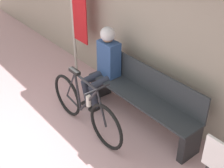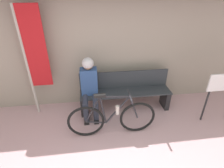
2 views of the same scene
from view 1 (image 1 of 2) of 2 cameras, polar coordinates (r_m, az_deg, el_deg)
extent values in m
cube|color=#9E9384|center=(4.68, 5.92, 14.34)|extent=(12.00, 0.12, 3.20)
cube|color=#2D3338|center=(4.54, 5.23, -2.38)|extent=(1.97, 0.42, 0.03)
cube|color=#2D3338|center=(4.54, 7.14, 0.75)|extent=(1.97, 0.03, 0.40)
cube|color=#232326|center=(5.25, -1.97, -0.02)|extent=(0.10, 0.36, 0.45)
cube|color=#232326|center=(4.22, 14.05, -10.61)|extent=(0.10, 0.36, 0.45)
torus|color=black|center=(4.82, -8.21, -2.07)|extent=(0.67, 0.05, 0.67)
torus|color=black|center=(4.18, -1.10, -7.84)|extent=(0.67, 0.05, 0.67)
cylinder|color=#232328|center=(4.17, -4.86, 0.46)|extent=(0.52, 0.03, 0.07)
cylinder|color=#232328|center=(4.30, -4.31, -3.09)|extent=(0.45, 0.03, 0.57)
cylinder|color=#232328|center=(4.47, -6.26, -1.42)|extent=(0.13, 0.03, 0.59)
cylinder|color=#232328|center=(4.71, -6.99, -3.35)|extent=(0.37, 0.03, 0.09)
cylinder|color=#232328|center=(4.58, -7.56, -0.12)|extent=(0.29, 0.02, 0.53)
cylinder|color=#232328|center=(4.08, -1.89, -4.62)|extent=(0.20, 0.03, 0.50)
cube|color=black|center=(4.34, -6.86, 2.33)|extent=(0.20, 0.07, 0.05)
cylinder|color=#232328|center=(3.99, -2.72, -1.02)|extent=(0.03, 0.40, 0.03)
cylinder|color=beige|center=(4.30, -4.31, -3.09)|extent=(0.07, 0.07, 0.17)
cylinder|color=#2D3342|center=(4.99, -3.34, 1.31)|extent=(0.11, 0.39, 0.13)
cylinder|color=#2D3342|center=(5.03, -4.73, -1.35)|extent=(0.11, 0.17, 0.42)
cube|color=black|center=(5.17, -4.35, -3.34)|extent=(0.10, 0.22, 0.06)
cylinder|color=#2D3342|center=(4.85, -1.93, 0.37)|extent=(0.11, 0.39, 0.13)
cylinder|color=#2D3342|center=(4.89, -3.38, -2.36)|extent=(0.11, 0.17, 0.42)
cube|color=black|center=(5.04, -3.02, -4.37)|extent=(0.10, 0.22, 0.06)
cube|color=#2D4C84|center=(4.90, -0.57, 4.70)|extent=(0.34, 0.22, 0.57)
sphere|color=#9E7556|center=(4.72, -0.79, 8.78)|extent=(0.20, 0.20, 0.20)
sphere|color=silver|center=(4.71, -0.79, 9.11)|extent=(0.23, 0.23, 0.23)
cylinder|color=#B7B2A8|center=(5.70, -7.21, 12.54)|extent=(0.05, 0.05, 2.25)
camera|label=2|loc=(3.40, -48.71, 12.65)|focal=28.00mm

